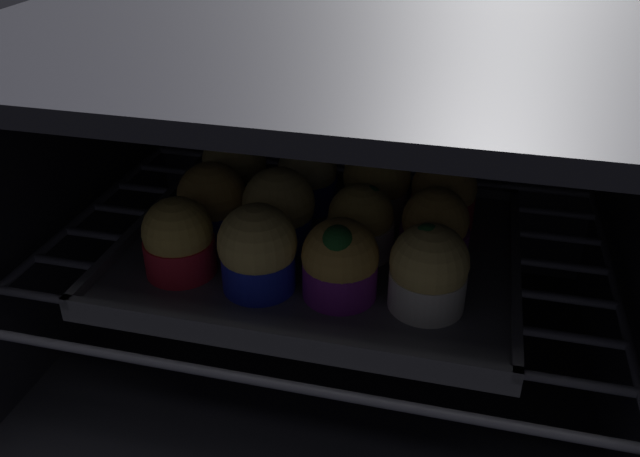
{
  "coord_description": "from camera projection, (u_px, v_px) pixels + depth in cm",
  "views": [
    {
      "loc": [
        12.74,
        -31.26,
        47.85
      ],
      "look_at": [
        0.0,
        20.12,
        17.13
      ],
      "focal_mm": 36.73,
      "sensor_mm": 36.0,
      "label": 1
    }
  ],
  "objects": [
    {
      "name": "muffin_row2_col0",
      "position": [
        235.0,
        169.0,
        0.69
      ],
      "size": [
        6.71,
        6.71,
        7.81
      ],
      "color": "#0C8C84",
      "rests_on": "baking_tray"
    },
    {
      "name": "baking_tray",
      "position": [
        320.0,
        251.0,
        0.62
      ],
      "size": [
        36.66,
        29.39,
        2.2
      ],
      "color": "#4C4C51",
      "rests_on": "oven_rack"
    },
    {
      "name": "muffin_row0_col2",
      "position": [
        340.0,
        262.0,
        0.54
      ],
      "size": [
        6.44,
        6.44,
        7.32
      ],
      "color": "#7A238C",
      "rests_on": "baking_tray"
    },
    {
      "name": "oven_rack",
      "position": [
        325.0,
        250.0,
        0.65
      ],
      "size": [
        54.8,
        42.0,
        0.8
      ],
      "color": "#51515B",
      "rests_on": "oven_cavity"
    },
    {
      "name": "muffin_row1_col2",
      "position": [
        361.0,
        223.0,
        0.6
      ],
      "size": [
        6.3,
        6.3,
        6.8
      ],
      "color": "silver",
      "rests_on": "baking_tray"
    },
    {
      "name": "muffin_row2_col3",
      "position": [
        443.0,
        195.0,
        0.64
      ],
      "size": [
        6.38,
        6.38,
        7.22
      ],
      "color": "red",
      "rests_on": "baking_tray"
    },
    {
      "name": "muffin_row0_col0",
      "position": [
        178.0,
        240.0,
        0.57
      ],
      "size": [
        6.3,
        6.3,
        7.13
      ],
      "color": "red",
      "rests_on": "baking_tray"
    },
    {
      "name": "muffin_row2_col2",
      "position": [
        377.0,
        183.0,
        0.66
      ],
      "size": [
        6.82,
        6.82,
        7.78
      ],
      "color": "silver",
      "rests_on": "baking_tray"
    },
    {
      "name": "muffin_row1_col0",
      "position": [
        213.0,
        202.0,
        0.63
      ],
      "size": [
        6.71,
        6.71,
        7.24
      ],
      "color": "#1928B7",
      "rests_on": "baking_tray"
    },
    {
      "name": "muffin_row1_col3",
      "position": [
        435.0,
        229.0,
        0.59
      ],
      "size": [
        6.3,
        6.3,
        7.13
      ],
      "color": "#7A238C",
      "rests_on": "baking_tray"
    },
    {
      "name": "muffin_row0_col3",
      "position": [
        428.0,
        270.0,
        0.52
      ],
      "size": [
        6.41,
        6.41,
        7.51
      ],
      "color": "silver",
      "rests_on": "baking_tray"
    },
    {
      "name": "muffin_row1_col1",
      "position": [
        279.0,
        210.0,
        0.61
      ],
      "size": [
        6.82,
        6.82,
        7.63
      ],
      "color": "#1928B7",
      "rests_on": "baking_tray"
    },
    {
      "name": "muffin_row0_col1",
      "position": [
        258.0,
        251.0,
        0.55
      ],
      "size": [
        6.72,
        6.72,
        7.75
      ],
      "color": "#1928B7",
      "rests_on": "baking_tray"
    },
    {
      "name": "oven_cavity",
      "position": [
        334.0,
        200.0,
        0.66
      ],
      "size": [
        59.0,
        47.0,
        37.0
      ],
      "color": "black",
      "rests_on": "ground"
    },
    {
      "name": "muffin_row2_col1",
      "position": [
        307.0,
        177.0,
        0.68
      ],
      "size": [
        6.3,
        6.3,
        7.21
      ],
      "color": "#1928B7",
      "rests_on": "baking_tray"
    }
  ]
}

